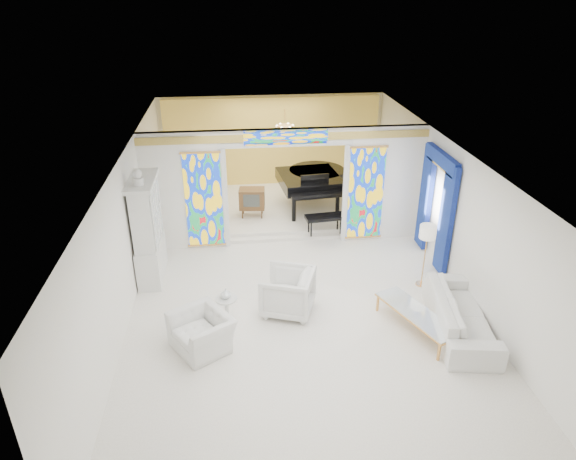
{
  "coord_description": "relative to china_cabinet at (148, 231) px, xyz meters",
  "views": [
    {
      "loc": [
        -1.27,
        -9.88,
        6.15
      ],
      "look_at": [
        -0.14,
        0.2,
        1.21
      ],
      "focal_mm": 32.0,
      "sensor_mm": 36.0,
      "label": 1
    }
  ],
  "objects": [
    {
      "name": "gold_curtain_back",
      "position": [
        3.22,
        5.28,
        0.33
      ],
      "size": [
        6.7,
        0.1,
        2.9
      ],
      "primitive_type": "cube",
      "color": "gold",
      "rests_on": "wall_back"
    },
    {
      "name": "alcove_platform",
      "position": [
        3.22,
        3.5,
        -1.08
      ],
      "size": [
        6.8,
        3.8,
        0.18
      ],
      "primitive_type": "cube",
      "color": "white",
      "rests_on": "floor"
    },
    {
      "name": "wall_front",
      "position": [
        3.22,
        -6.6,
        0.33
      ],
      "size": [
        7.0,
        0.02,
        3.0
      ],
      "primitive_type": "cube",
      "color": "white",
      "rests_on": "floor"
    },
    {
      "name": "sofa",
      "position": [
        6.17,
        -2.72,
        -0.8
      ],
      "size": [
        1.39,
        2.66,
        0.74
      ],
      "primitive_type": "imported",
      "rotation": [
        0.0,
        0.0,
        1.41
      ],
      "color": "white",
      "rests_on": "floor"
    },
    {
      "name": "floor_lamp",
      "position": [
        6.02,
        -1.04,
        0.08
      ],
      "size": [
        0.43,
        0.43,
        1.46
      ],
      "rotation": [
        0.0,
        0.0,
        -0.26
      ],
      "color": "#DA9B4C",
      "rests_on": "floor"
    },
    {
      "name": "stained_glass_right",
      "position": [
        5.25,
        1.29,
        0.13
      ],
      "size": [
        0.9,
        0.04,
        2.4
      ],
      "primitive_type": "cube",
      "color": "gold",
      "rests_on": "partition_wall"
    },
    {
      "name": "partition_wall",
      "position": [
        3.22,
        1.4,
        0.48
      ],
      "size": [
        7.0,
        0.22,
        3.0
      ],
      "color": "white",
      "rests_on": "floor"
    },
    {
      "name": "armchair_left",
      "position": [
        1.22,
        -2.7,
        -0.82
      ],
      "size": [
        1.36,
        1.4,
        0.69
      ],
      "primitive_type": "imported",
      "rotation": [
        0.0,
        0.0,
        -1.0
      ],
      "color": "white",
      "rests_on": "floor"
    },
    {
      "name": "wall_back",
      "position": [
        3.22,
        5.4,
        0.33
      ],
      "size": [
        7.0,
        0.02,
        3.0
      ],
      "primitive_type": "cube",
      "color": "white",
      "rests_on": "floor"
    },
    {
      "name": "grand_piano",
      "position": [
        4.21,
        3.23,
        -0.15
      ],
      "size": [
        2.09,
        3.25,
        1.25
      ],
      "rotation": [
        0.0,
        0.0,
        0.1
      ],
      "color": "black",
      "rests_on": "alcove_platform"
    },
    {
      "name": "stained_glass_left",
      "position": [
        1.19,
        1.29,
        0.13
      ],
      "size": [
        0.9,
        0.04,
        2.4
      ],
      "primitive_type": "cube",
      "color": "gold",
      "rests_on": "partition_wall"
    },
    {
      "name": "floor",
      "position": [
        3.22,
        -0.6,
        -1.17
      ],
      "size": [
        12.0,
        12.0,
        0.0
      ],
      "primitive_type": "plane",
      "color": "white",
      "rests_on": "ground"
    },
    {
      "name": "side_table",
      "position": [
        1.68,
        -1.93,
        -0.81
      ],
      "size": [
        0.46,
        0.46,
        0.54
      ],
      "rotation": [
        0.0,
        0.0,
        0.07
      ],
      "color": "silver",
      "rests_on": "floor"
    },
    {
      "name": "tv_console",
      "position": [
        2.42,
        2.72,
        -0.47
      ],
      "size": [
        0.74,
        0.54,
        0.81
      ],
      "rotation": [
        0.0,
        0.0,
        -0.11
      ],
      "color": "brown",
      "rests_on": "alcove_platform"
    },
    {
      "name": "armchair_right",
      "position": [
        2.92,
        -1.72,
        -0.71
      ],
      "size": [
        1.27,
        1.26,
        0.92
      ],
      "primitive_type": "imported",
      "rotation": [
        0.0,
        0.0,
        -1.9
      ],
      "color": "white",
      "rests_on": "floor"
    },
    {
      "name": "vase",
      "position": [
        1.68,
        -1.93,
        -0.52
      ],
      "size": [
        0.24,
        0.24,
        0.21
      ],
      "primitive_type": "imported",
      "rotation": [
        0.0,
        0.0,
        -0.23
      ],
      "color": "white",
      "rests_on": "side_table"
    },
    {
      "name": "ceiling",
      "position": [
        3.22,
        -0.6,
        1.83
      ],
      "size": [
        7.0,
        12.0,
        0.02
      ],
      "primitive_type": "cube",
      "color": "white",
      "rests_on": "wall_back"
    },
    {
      "name": "coffee_table",
      "position": [
        5.32,
        -2.65,
        -0.78
      ],
      "size": [
        1.26,
        1.96,
        0.42
      ],
      "rotation": [
        0.0,
        0.0,
        0.39
      ],
      "color": "white",
      "rests_on": "floor"
    },
    {
      "name": "wall_left",
      "position": [
        -0.28,
        -0.6,
        0.33
      ],
      "size": [
        0.02,
        12.0,
        3.0
      ],
      "primitive_type": "cube",
      "color": "white",
      "rests_on": "floor"
    },
    {
      "name": "blue_drapes",
      "position": [
        6.62,
        0.1,
        0.41
      ],
      "size": [
        0.14,
        1.85,
        2.65
      ],
      "color": "navy",
      "rests_on": "wall_right"
    },
    {
      "name": "wall_right",
      "position": [
        6.72,
        -0.6,
        0.33
      ],
      "size": [
        0.02,
        12.0,
        3.0
      ],
      "primitive_type": "cube",
      "color": "white",
      "rests_on": "floor"
    },
    {
      "name": "china_cabinet",
      "position": [
        0.0,
        0.0,
        0.0
      ],
      "size": [
        0.56,
        1.46,
        2.72
      ],
      "color": "silver",
      "rests_on": "floor"
    },
    {
      "name": "stained_glass_transom",
      "position": [
        3.22,
        1.29,
        1.65
      ],
      "size": [
        2.0,
        0.04,
        0.34
      ],
      "primitive_type": "cube",
      "color": "gold",
      "rests_on": "partition_wall"
    },
    {
      "name": "chandelier",
      "position": [
        3.42,
        3.4,
        1.38
      ],
      "size": [
        0.48,
        0.48,
        0.3
      ],
      "primitive_type": "cylinder",
      "color": "#DA9B4C",
      "rests_on": "ceiling"
    }
  ]
}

